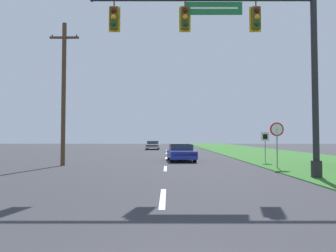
{
  "coord_description": "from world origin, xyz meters",
  "views": [
    {
      "loc": [
        0.15,
        -2.49,
        1.71
      ],
      "look_at": [
        0.0,
        31.78,
        3.03
      ],
      "focal_mm": 32.0,
      "sensor_mm": 36.0,
      "label": 1
    }
  ],
  "objects_px": {
    "car_ahead": "(182,152)",
    "route_sign_post": "(267,140)",
    "signal_mast": "(255,52)",
    "far_car": "(154,145)",
    "utility_pole_near": "(65,91)",
    "stop_sign": "(278,135)"
  },
  "relations": [
    {
      "from": "stop_sign",
      "to": "utility_pole_near",
      "type": "distance_m",
      "value": 12.85
    },
    {
      "from": "far_car",
      "to": "route_sign_post",
      "type": "height_order",
      "value": "route_sign_post"
    },
    {
      "from": "signal_mast",
      "to": "utility_pole_near",
      "type": "relative_size",
      "value": 1.12
    },
    {
      "from": "signal_mast",
      "to": "route_sign_post",
      "type": "xyz_separation_m",
      "value": [
        2.87,
        7.47,
        -3.84
      ]
    },
    {
      "from": "signal_mast",
      "to": "route_sign_post",
      "type": "bearing_deg",
      "value": 69.0
    },
    {
      "from": "signal_mast",
      "to": "stop_sign",
      "type": "distance_m",
      "value": 5.75
    },
    {
      "from": "far_car",
      "to": "car_ahead",
      "type": "bearing_deg",
      "value": -81.49
    },
    {
      "from": "stop_sign",
      "to": "route_sign_post",
      "type": "relative_size",
      "value": 1.23
    },
    {
      "from": "stop_sign",
      "to": "route_sign_post",
      "type": "bearing_deg",
      "value": 81.97
    },
    {
      "from": "signal_mast",
      "to": "car_ahead",
      "type": "distance_m",
      "value": 11.01
    },
    {
      "from": "route_sign_post",
      "to": "signal_mast",
      "type": "bearing_deg",
      "value": -111.0
    },
    {
      "from": "far_car",
      "to": "route_sign_post",
      "type": "distance_m",
      "value": 24.68
    },
    {
      "from": "signal_mast",
      "to": "car_ahead",
      "type": "xyz_separation_m",
      "value": [
        -2.69,
        9.55,
        -4.77
      ]
    },
    {
      "from": "far_car",
      "to": "route_sign_post",
      "type": "bearing_deg",
      "value": -69.34
    },
    {
      "from": "car_ahead",
      "to": "route_sign_post",
      "type": "height_order",
      "value": "route_sign_post"
    },
    {
      "from": "far_car",
      "to": "stop_sign",
      "type": "xyz_separation_m",
      "value": [
        8.2,
        -26.65,
        1.26
      ]
    },
    {
      "from": "car_ahead",
      "to": "utility_pole_near",
      "type": "height_order",
      "value": "utility_pole_near"
    },
    {
      "from": "signal_mast",
      "to": "stop_sign",
      "type": "height_order",
      "value": "signal_mast"
    },
    {
      "from": "car_ahead",
      "to": "far_car",
      "type": "relative_size",
      "value": 1.0
    },
    {
      "from": "route_sign_post",
      "to": "far_car",
      "type": "bearing_deg",
      "value": 110.66
    },
    {
      "from": "route_sign_post",
      "to": "utility_pole_near",
      "type": "bearing_deg",
      "value": -171.99
    },
    {
      "from": "car_ahead",
      "to": "far_car",
      "type": "distance_m",
      "value": 21.23
    }
  ]
}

